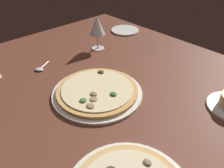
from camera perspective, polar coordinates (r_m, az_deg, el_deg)
The scene contains 5 objects.
dining_table at distance 89.50cm, azimuth 3.53°, elevation -1.83°, with size 150.00×110.00×4.00cm, color brown.
pizza_main at distance 84.08cm, azimuth -3.76°, elevation -1.86°, with size 33.73×33.73×3.31cm.
wine_glass_near at distance 113.42cm, azimuth -3.76°, elevation 14.44°, with size 7.55×7.55×17.07cm.
side_plate at distance 140.34cm, azimuth 3.32°, elevation 13.47°, with size 16.67×16.67×0.90cm, color silver.
spoon at distance 104.23cm, azimuth -17.76°, elevation 3.80°, with size 6.51×9.09×1.00cm.
Camera 1 is at (48.80, -52.87, 55.24)cm, focal length 35.99 mm.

